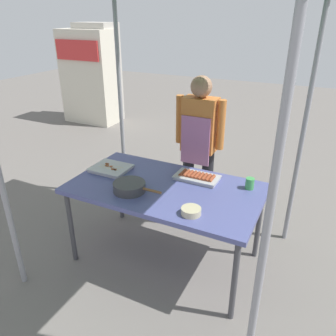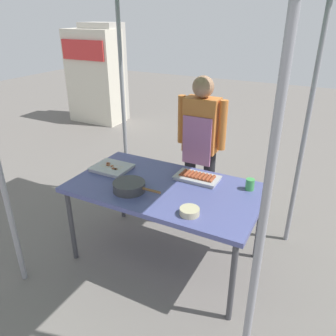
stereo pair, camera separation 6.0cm
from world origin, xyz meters
name	(u,v)px [view 1 (the left image)]	position (x,y,z in m)	size (l,w,h in m)	color
ground_plane	(166,257)	(0.00, 0.00, 0.00)	(18.00, 18.00, 0.00)	#66605B
stall_table	(165,192)	(0.00, 0.00, 0.70)	(1.60, 0.90, 0.75)	#4C518C
tray_grilled_sausages	(197,177)	(0.19, 0.24, 0.77)	(0.38, 0.21, 0.05)	#ADADB2
tray_meat_skewers	(111,168)	(-0.60, 0.06, 0.77)	(0.34, 0.29, 0.04)	#ADADB2
cooking_wok	(130,186)	(-0.23, -0.20, 0.79)	(0.43, 0.27, 0.08)	#38383A
condiment_bowl	(191,211)	(0.36, -0.30, 0.78)	(0.15, 0.15, 0.05)	#BFB28C
drink_cup_near_edge	(250,183)	(0.64, 0.27, 0.80)	(0.07, 0.07, 0.10)	#3F994C
vendor_woman	(199,139)	(-0.02, 0.81, 0.91)	(0.52, 0.23, 1.54)	black
neighbor_stall_left	(99,73)	(-3.17, 3.35, 0.96)	(0.76, 0.55, 1.91)	#B7B2A8
neighbor_stall_right	(89,77)	(-3.28, 3.17, 0.90)	(1.08, 0.57, 1.80)	beige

